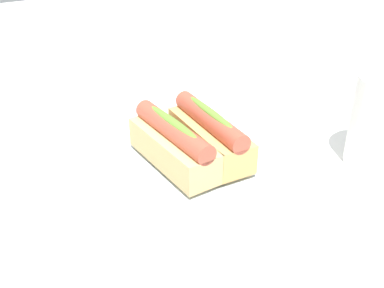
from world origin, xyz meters
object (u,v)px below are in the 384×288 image
at_px(hotdog_back, 210,134).
at_px(serving_bowl, 192,166).
at_px(water_glass, 123,88).
at_px(hotdog_front, 173,144).

bearing_deg(hotdog_back, serving_bowl, -88.04).
xyz_separation_m(serving_bowl, water_glass, (-0.24, -0.00, 0.02)).
bearing_deg(serving_bowl, hotdog_back, 91.96).
height_order(hotdog_back, water_glass, hotdog_back).
height_order(serving_bowl, hotdog_back, hotdog_back).
height_order(hotdog_front, water_glass, hotdog_front).
bearing_deg(water_glass, serving_bowl, 0.61).
bearing_deg(hotdog_back, water_glass, -172.94).
bearing_deg(hotdog_front, serving_bowl, 91.96).
xyz_separation_m(hotdog_front, hotdog_back, (-0.00, 0.05, 0.00)).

